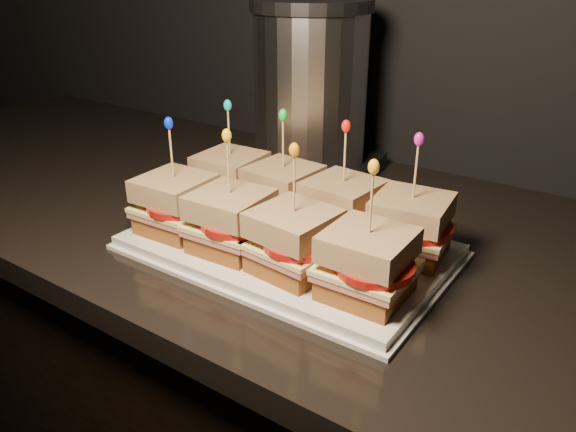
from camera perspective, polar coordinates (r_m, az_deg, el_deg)
The scene contains 63 objects.
granite_slab at distance 0.77m, azimuth 21.42°, elevation -7.04°, with size 2.71×0.67×0.04m, color black.
platter at distance 0.76m, azimuth -0.00°, elevation -3.14°, with size 0.41×0.26×0.02m, color white.
platter_rim at distance 0.76m, azimuth -0.00°, elevation -3.54°, with size 0.42×0.27×0.01m, color white.
sandwich_0_bread_bot at distance 0.88m, azimuth -5.74°, elevation 2.14°, with size 0.09×0.09×0.02m, color #633214.
sandwich_0_ham at distance 0.87m, azimuth -5.79°, elevation 3.13°, with size 0.10×0.09×0.01m, color #BB6558.
sandwich_0_cheese at distance 0.87m, azimuth -5.81°, elevation 3.56°, with size 0.10×0.10×0.01m, color #FFED9B.
sandwich_0_tomato at distance 0.85m, azimuth -5.47°, elevation 3.75°, with size 0.09×0.09×0.01m, color #AF1610.
sandwich_0_bread_top at distance 0.86m, azimuth -5.89°, elevation 5.26°, with size 0.09×0.09×0.03m, color brown.
sandwich_0_pick at distance 0.84m, azimuth -6.02°, elevation 8.16°, with size 0.00×0.00×0.09m, color tan.
sandwich_0_frill at distance 0.83m, azimuth -6.16°, elevation 11.12°, with size 0.01×0.01×0.02m, color #0EB4AF.
sandwich_1_bread_bot at distance 0.82m, azimuth -0.48°, elevation 0.66°, with size 0.09×0.09×0.02m, color #633214.
sandwich_1_ham at distance 0.81m, azimuth -0.49°, elevation 1.70°, with size 0.10×0.09×0.01m, color #BB6558.
sandwich_1_cheese at distance 0.81m, azimuth -0.49°, elevation 2.16°, with size 0.10×0.10×0.01m, color #FFED9B.
sandwich_1_tomato at distance 0.80m, azimuth -0.03°, elevation 2.33°, with size 0.09×0.09×0.01m, color #AF1610.
sandwich_1_bread_top at distance 0.80m, azimuth -0.50°, elevation 3.96°, with size 0.09×0.09×0.03m, color brown.
sandwich_1_pick at distance 0.79m, azimuth -0.51°, elevation 7.05°, with size 0.00×0.00×0.09m, color tan.
sandwich_1_frill at distance 0.77m, azimuth -0.52°, elevation 10.22°, with size 0.01×0.01×0.02m, color green.
sandwich_2_bread_bot at distance 0.77m, azimuth 5.47°, elevation -1.03°, with size 0.09×0.09×0.02m, color #633214.
sandwich_2_ham at distance 0.77m, azimuth 5.52°, elevation 0.07°, with size 0.10×0.09×0.01m, color #BB6558.
sandwich_2_cheese at distance 0.76m, azimuth 5.54°, elevation 0.54°, with size 0.10×0.10×0.01m, color #FFED9B.
sandwich_2_tomato at distance 0.75m, azimuth 6.14°, elevation 0.70°, with size 0.09×0.09×0.01m, color #AF1610.
sandwich_2_bread_top at distance 0.75m, azimuth 5.63°, elevation 2.44°, with size 0.09×0.09×0.03m, color brown.
sandwich_2_pick at distance 0.74m, azimuth 5.77°, elevation 5.70°, with size 0.00×0.00×0.09m, color tan.
sandwich_2_frill at distance 0.72m, azimuth 5.92°, elevation 9.06°, with size 0.01×0.01×0.02m, color red.
sandwich_3_bread_bot at distance 0.74m, azimuth 12.12°, elevation -2.89°, with size 0.09×0.09×0.02m, color #633214.
sandwich_3_ham at distance 0.73m, azimuth 12.24°, elevation -1.76°, with size 0.10×0.09×0.01m, color #BB6558.
sandwich_3_cheese at distance 0.73m, azimuth 12.28°, elevation -1.27°, with size 0.10×0.10×0.01m, color #FFED9B.
sandwich_3_tomato at distance 0.71m, azimuth 13.03°, elevation -1.14°, with size 0.09×0.09×0.01m, color #AF1610.
sandwich_3_bread_top at distance 0.72m, azimuth 12.48°, elevation 0.70°, with size 0.09×0.09×0.03m, color brown.
sandwich_3_pick at distance 0.70m, azimuth 12.82°, elevation 4.09°, with size 0.00×0.00×0.09m, color tan.
sandwich_3_frill at distance 0.68m, azimuth 13.17°, elevation 7.62°, with size 0.01×0.01×0.02m, color #C91A97.
sandwich_4_bread_bot at distance 0.80m, azimuth -11.16°, elevation -0.55°, with size 0.09×0.09×0.02m, color #633214.
sandwich_4_ham at distance 0.79m, azimuth -11.25°, elevation 0.51°, with size 0.10×0.09×0.01m, color #BB6558.
sandwich_4_cheese at distance 0.79m, azimuth -11.29°, elevation 0.97°, with size 0.10×0.10×0.01m, color #FFED9B.
sandwich_4_tomato at distance 0.77m, azimuth -11.03°, elevation 1.13°, with size 0.09×0.09×0.01m, color #AF1610.
sandwich_4_bread_top at distance 0.78m, azimuth -11.46°, elevation 2.81°, with size 0.09×0.09×0.03m, color brown.
sandwich_4_pick at distance 0.76m, azimuth -11.74°, elevation 5.97°, with size 0.00×0.00×0.09m, color tan.
sandwich_4_frill at distance 0.75m, azimuth -12.04°, elevation 9.22°, with size 0.01×0.01×0.02m, color #0724DD.
sandwich_5_bread_bot at distance 0.74m, azimuth -5.75°, elevation -2.41°, with size 0.09×0.09×0.02m, color #633214.
sandwich_5_ham at distance 0.73m, azimuth -5.80°, elevation -1.28°, with size 0.10×0.09×0.01m, color #BB6558.
sandwich_5_cheese at distance 0.73m, azimuth -5.83°, elevation -0.78°, with size 0.10×0.10×0.01m, color #FFED9B.
sandwich_5_tomato at distance 0.71m, azimuth -5.42°, elevation -0.65°, with size 0.09×0.09×0.01m, color #AF1610.
sandwich_5_bread_top at distance 0.72m, azimuth -5.92°, elevation 1.19°, with size 0.09×0.09×0.03m, color brown.
sandwich_5_pick at distance 0.70m, azimuth -6.08°, elevation 4.60°, with size 0.00×0.00×0.09m, color tan.
sandwich_5_frill at distance 0.69m, azimuth -6.25°, elevation 8.13°, with size 0.01×0.01×0.02m, color yellow.
sandwich_6_bread_bot at distance 0.68m, azimuth 0.58°, elevation -4.56°, with size 0.09×0.09×0.02m, color #633214.
sandwich_6_ham at distance 0.68m, azimuth 0.59°, elevation -3.36°, with size 0.10×0.09×0.01m, color #BB6558.
sandwich_6_cheese at distance 0.67m, azimuth 0.59°, elevation -2.83°, with size 0.10×0.10×0.01m, color #FFED9B.
sandwich_6_tomato at distance 0.66m, azimuth 1.16°, elevation -2.72°, with size 0.09×0.09×0.01m, color #AF1610.
sandwich_6_bread_top at distance 0.66m, azimuth 0.60°, elevation -0.73°, with size 0.09×0.09×0.03m, color brown.
sandwich_6_pick at distance 0.64m, azimuth 0.62°, elevation 2.92°, with size 0.00×0.00×0.09m, color tan.
sandwich_6_frill at distance 0.63m, azimuth 0.64°, elevation 6.73°, with size 0.01×0.01×0.02m, color orange.
sandwich_7_bread_bot at distance 0.64m, azimuth 7.90°, elevation -6.95°, with size 0.09×0.09×0.02m, color #633214.
sandwich_7_ham at distance 0.63m, azimuth 7.99°, elevation -5.70°, with size 0.10×0.09×0.01m, color #BB6558.
sandwich_7_cheese at distance 0.63m, azimuth 8.02°, elevation -5.15°, with size 0.10×0.10×0.01m, color #FFED9B.
sandwich_7_tomato at distance 0.62m, azimuth 8.80°, elevation -5.08°, with size 0.09×0.09×0.01m, color #AF1610.
sandwich_7_bread_top at distance 0.62m, azimuth 8.17°, elevation -2.95°, with size 0.09×0.09×0.03m, color brown.
sandwich_7_pick at distance 0.60m, azimuth 8.43°, elevation 0.90°, with size 0.00×0.00×0.09m, color tan.
sandwich_7_frill at distance 0.58m, azimuth 8.70°, elevation 4.96°, with size 0.01×0.01×0.02m, color yellow.
appliance_base at distance 1.04m, azimuth 2.15°, elevation 5.07°, with size 0.24×0.20×0.03m, color #262628.
appliance_body at distance 1.00m, azimuth 2.28°, elevation 12.76°, with size 0.20×0.20×0.26m, color silver.
appliance_lid at distance 0.98m, azimuth 2.42°, elevation 20.62°, with size 0.21×0.21×0.02m, color #262628.
appliance at distance 1.01m, azimuth 2.28°, elevation 12.49°, with size 0.24×0.20×0.30m, color silver, non-canonical shape.
Camera 1 is at (0.19, 1.02, 1.23)m, focal length 35.00 mm.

